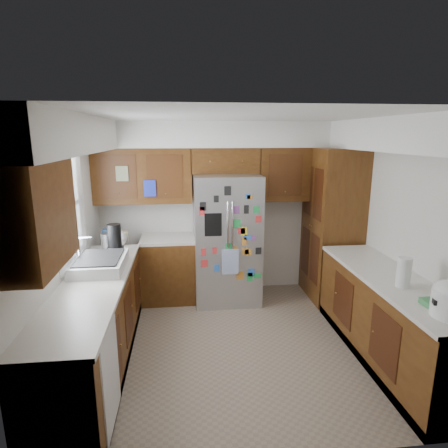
# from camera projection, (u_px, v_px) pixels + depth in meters

# --- Properties ---
(floor) EXTENTS (3.60, 3.60, 0.00)m
(floor) POSITION_uv_depth(u_px,v_px,m) (239.00, 343.00, 4.29)
(floor) COLOR gray
(floor) RESTS_ON ground
(room_shell) EXTENTS (3.64, 3.24, 2.52)m
(room_shell) POSITION_uv_depth(u_px,v_px,m) (226.00, 180.00, 4.21)
(room_shell) COLOR silver
(room_shell) RESTS_ON ground
(left_counter_run) EXTENTS (1.36, 3.20, 0.92)m
(left_counter_run) POSITION_uv_depth(u_px,v_px,m) (115.00, 313.00, 4.07)
(left_counter_run) COLOR #48250E
(left_counter_run) RESTS_ON ground
(right_counter_run) EXTENTS (0.63, 2.25, 0.92)m
(right_counter_run) POSITION_uv_depth(u_px,v_px,m) (388.00, 322.00, 3.89)
(right_counter_run) COLOR #48250E
(right_counter_run) RESTS_ON ground
(pantry) EXTENTS (0.60, 0.90, 2.15)m
(pantry) POSITION_uv_depth(u_px,v_px,m) (332.00, 225.00, 5.31)
(pantry) COLOR #48250E
(pantry) RESTS_ON ground
(fridge) EXTENTS (0.90, 0.79, 1.80)m
(fridge) POSITION_uv_depth(u_px,v_px,m) (227.00, 239.00, 5.25)
(fridge) COLOR #A8A8AD
(fridge) RESTS_ON ground
(bridge_cabinet) EXTENTS (0.96, 0.34, 0.35)m
(bridge_cabinet) POSITION_uv_depth(u_px,v_px,m) (225.00, 160.00, 5.21)
(bridge_cabinet) COLOR #48250E
(bridge_cabinet) RESTS_ON fridge
(fridge_top_items) EXTENTS (0.62, 0.36, 0.31)m
(fridge_top_items) POSITION_uv_depth(u_px,v_px,m) (215.00, 137.00, 5.13)
(fridge_top_items) COLOR blue
(fridge_top_items) RESTS_ON bridge_cabinet
(sink_assembly) EXTENTS (0.52, 0.70, 0.37)m
(sink_assembly) POSITION_uv_depth(u_px,v_px,m) (100.00, 263.00, 3.99)
(sink_assembly) COLOR silver
(sink_assembly) RESTS_ON left_counter_run
(left_counter_clutter) EXTENTS (0.34, 0.82, 0.38)m
(left_counter_clutter) POSITION_uv_depth(u_px,v_px,m) (115.00, 239.00, 4.67)
(left_counter_clutter) COLOR black
(left_counter_clutter) RESTS_ON left_counter_run
(paper_towel) EXTENTS (0.13, 0.13, 0.29)m
(paper_towel) POSITION_uv_depth(u_px,v_px,m) (404.00, 272.00, 3.51)
(paper_towel) COLOR white
(paper_towel) RESTS_ON right_counter_run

